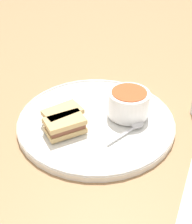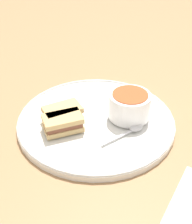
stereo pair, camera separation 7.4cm
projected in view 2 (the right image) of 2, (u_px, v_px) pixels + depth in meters
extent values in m
plane|color=#9E754C|center=(96.00, 124.00, 0.76)|extent=(2.40, 2.40, 0.00)
cylinder|color=white|center=(96.00, 122.00, 0.75)|extent=(0.38, 0.38, 0.01)
torus|color=white|center=(96.00, 119.00, 0.75)|extent=(0.37, 0.37, 0.01)
cylinder|color=white|center=(129.00, 115.00, 0.75)|extent=(0.05, 0.05, 0.01)
cylinder|color=white|center=(129.00, 106.00, 0.74)|extent=(0.10, 0.10, 0.06)
cylinder|color=#B74C23|center=(130.00, 95.00, 0.72)|extent=(0.08, 0.08, 0.01)
cube|color=silver|center=(117.00, 137.00, 0.69)|extent=(0.07, 0.06, 0.00)
ellipsoid|color=silver|center=(136.00, 128.00, 0.71)|extent=(0.04, 0.04, 0.01)
cube|color=tan|center=(63.00, 118.00, 0.74)|extent=(0.10, 0.10, 0.01)
cube|color=brown|center=(63.00, 114.00, 0.73)|extent=(0.09, 0.09, 0.01)
cube|color=tan|center=(62.00, 110.00, 0.72)|extent=(0.10, 0.10, 0.01)
cube|color=tan|center=(63.00, 127.00, 0.71)|extent=(0.09, 0.10, 0.01)
cube|color=brown|center=(63.00, 123.00, 0.70)|extent=(0.08, 0.09, 0.01)
cube|color=tan|center=(63.00, 119.00, 0.69)|extent=(0.09, 0.10, 0.01)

